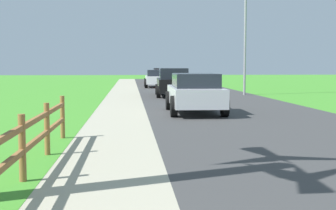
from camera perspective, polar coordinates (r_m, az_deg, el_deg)
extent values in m
plane|color=#408D2A|center=(25.57, -3.35, 0.92)|extent=(120.00, 120.00, 0.00)
cube|color=#3A3A3A|center=(27.86, 3.76, 1.25)|extent=(7.00, 66.00, 0.01)
cube|color=#A8A38B|center=(27.66, -9.68, 1.17)|extent=(6.00, 66.00, 0.01)
cube|color=#408D2A|center=(27.83, -12.76, 1.14)|extent=(5.00, 66.00, 0.00)
cylinder|color=olive|center=(7.42, -17.61, -5.12)|extent=(0.11, 0.11, 1.05)
cylinder|color=olive|center=(9.47, -14.76, -2.91)|extent=(0.11, 0.11, 1.05)
cylinder|color=olive|center=(11.55, -12.94, -1.48)|extent=(0.11, 0.11, 1.05)
cube|color=olive|center=(6.42, -19.71, -7.20)|extent=(0.07, 10.59, 0.09)
cube|color=olive|center=(6.36, -19.81, -3.96)|extent=(0.07, 10.59, 0.09)
cube|color=#B7BABF|center=(17.31, 3.33, 1.15)|extent=(1.86, 4.37, 0.66)
cube|color=#1E232B|center=(17.12, 3.41, 3.07)|extent=(1.61, 2.37, 0.51)
cylinder|color=black|center=(18.58, 0.09, 0.57)|extent=(0.23, 0.75, 0.75)
cylinder|color=black|center=(18.78, 5.53, 0.59)|extent=(0.23, 0.75, 0.75)
cylinder|color=black|center=(15.91, 0.73, -0.17)|extent=(0.23, 0.75, 0.75)
cylinder|color=black|center=(16.14, 7.05, -0.13)|extent=(0.23, 0.75, 0.75)
cube|color=black|center=(26.77, 0.63, 2.49)|extent=(1.93, 4.67, 0.74)
cube|color=#1E232B|center=(26.67, 0.64, 3.93)|extent=(1.64, 2.46, 0.61)
cylinder|color=black|center=(28.17, -1.35, 1.96)|extent=(0.24, 0.66, 0.65)
cylinder|color=black|center=(28.27, 2.26, 1.97)|extent=(0.24, 0.66, 0.65)
cylinder|color=black|center=(25.31, -1.18, 1.62)|extent=(0.24, 0.66, 0.65)
cylinder|color=black|center=(25.43, 2.83, 1.63)|extent=(0.24, 0.66, 0.65)
cube|color=white|center=(37.69, -1.33, 3.15)|extent=(1.95, 4.31, 0.61)
cube|color=#1E232B|center=(37.61, -1.33, 4.00)|extent=(1.69, 2.37, 0.51)
cylinder|color=black|center=(38.99, -2.80, 2.83)|extent=(0.23, 0.72, 0.72)
cylinder|color=black|center=(39.07, -0.03, 2.84)|extent=(0.23, 0.72, 0.72)
cylinder|color=black|center=(36.34, -2.72, 2.68)|extent=(0.23, 0.72, 0.72)
cylinder|color=black|center=(36.43, 0.25, 2.69)|extent=(0.23, 0.72, 0.72)
cube|color=maroon|center=(46.26, -0.74, 3.53)|extent=(1.94, 4.89, 0.71)
cube|color=#1E232B|center=(46.52, -0.76, 4.29)|extent=(1.70, 2.36, 0.51)
cylinder|color=black|center=(47.73, -2.02, 3.20)|extent=(0.22, 0.69, 0.69)
cylinder|color=black|center=(47.86, 0.29, 3.21)|extent=(0.22, 0.69, 0.69)
cylinder|color=black|center=(44.70, -1.84, 3.08)|extent=(0.22, 0.69, 0.69)
cylinder|color=black|center=(44.84, 0.63, 3.09)|extent=(0.22, 0.69, 0.69)
cylinder|color=gray|center=(28.22, 9.53, 8.36)|extent=(0.14, 0.14, 7.01)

